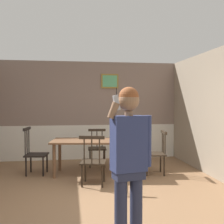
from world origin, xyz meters
TOP-DOWN VIEW (x-y plane):
  - ground_plane at (0.00, 0.00)m, footprint 7.51×7.51m
  - room_back_partition at (0.00, 3.42)m, footprint 5.23×0.17m
  - dining_table at (0.12, 1.73)m, footprint 2.00×1.10m
  - chair_near_window at (0.00, 0.93)m, footprint 0.57×0.57m
  - chair_by_doorway at (0.23, 2.53)m, footprint 0.47×0.47m
  - chair_at_table_head at (-1.21, 1.92)m, footprint 0.52×0.52m
  - chair_opposite_corner at (1.45, 1.54)m, footprint 0.51×0.51m
  - person_figure at (0.22, -1.39)m, footprint 0.52×0.28m

SIDE VIEW (x-z plane):
  - ground_plane at x=0.00m, z-range 0.00..0.00m
  - chair_by_doorway at x=0.23m, z-range 0.00..0.91m
  - chair_near_window at x=0.00m, z-range -0.02..0.96m
  - chair_opposite_corner at x=1.45m, z-range -0.01..0.95m
  - chair_at_table_head at x=-1.21m, z-range -0.04..0.99m
  - dining_table at x=0.12m, z-range 0.29..1.05m
  - person_figure at x=0.22m, z-range 0.14..1.91m
  - room_back_partition at x=0.00m, z-range -0.05..2.66m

